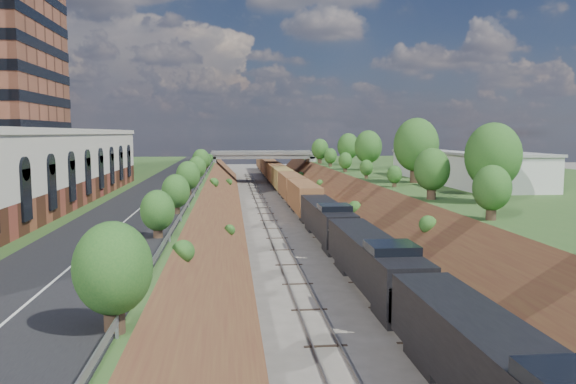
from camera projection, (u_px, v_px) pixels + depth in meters
name	position (u px, v px, depth m)	size (l,w,h in m)	color
platform_left	(21.00, 208.00, 68.20)	(44.00, 180.00, 5.00)	#355A25
platform_right	(536.00, 201.00, 75.00)	(44.00, 180.00, 5.00)	#355A25
embankment_left	(204.00, 225.00, 70.72)	(7.07, 180.00, 7.07)	brown
embankment_right	(375.00, 223.00, 72.99)	(7.07, 180.00, 7.07)	brown
rail_left_track	(271.00, 224.00, 71.58)	(1.58, 180.00, 0.18)	gray
rail_right_track	(311.00, 223.00, 72.12)	(1.58, 180.00, 0.18)	gray
road	(167.00, 186.00, 69.73)	(8.00, 180.00, 0.10)	black
guardrail	(200.00, 182.00, 69.91)	(0.10, 171.00, 0.70)	#99999E
overpass	(262.00, 162.00, 132.67)	(24.50, 8.30, 7.40)	gray
white_building_near	(498.00, 173.00, 65.63)	(9.00, 12.00, 4.00)	silver
white_building_far	(428.00, 164.00, 87.36)	(8.00, 10.00, 3.60)	silver
tree_right_large	(493.00, 157.00, 52.84)	(5.25, 5.25, 7.61)	#473323
tree_left_crest	(154.00, 218.00, 30.34)	(2.45, 2.45, 3.55)	#473323
freight_train	(287.00, 182.00, 102.23)	(3.13, 176.05, 4.66)	black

